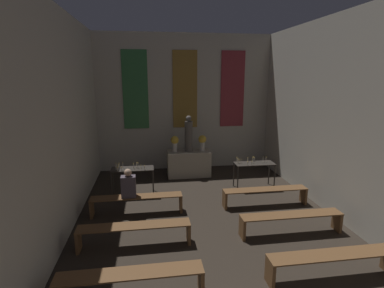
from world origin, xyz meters
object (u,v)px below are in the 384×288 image
Objects in this scene: statue at (189,135)px; pew_back_right at (265,193)px; pew_third_right at (291,219)px; person_seated at (128,185)px; candle_rack_left at (132,172)px; pew_third_left at (135,231)px; candle_rack_right at (254,166)px; pew_back_left at (137,201)px; pew_second_right at (332,260)px; flower_vase_right at (202,141)px; pew_second_left at (131,279)px; flower_vase_left at (175,142)px; altar at (189,163)px.

statue is 3.44m from pew_back_right.
statue reaches higher than pew_third_right.
person_seated reaches higher than pew_back_right.
candle_rack_left is 0.54× the size of pew_third_left.
candle_rack_right is 3.81m from pew_back_left.
pew_second_right is at bearing -90.00° from pew_third_right.
candle_rack_left is at bearing -147.98° from flower_vase_right.
pew_back_right is at bearing 90.00° from pew_second_right.
pew_second_left is at bearing -90.00° from pew_third_left.
flower_vase_left is at bearing 147.88° from candle_rack_right.
pew_second_right is at bearing -23.95° from pew_third_left.
person_seated is at bearing -91.37° from candle_rack_left.
candle_rack_right is 1.68× the size of person_seated.
pew_third_right and pew_back_left have the same top height.
altar is at bearing 73.61° from pew_second_left.
pew_third_right is at bearing -92.91° from candle_rack_right.
pew_second_right is 3.03m from pew_back_right.
candle_rack_left is (-2.35, -1.47, -0.52)m from flower_vase_right.
pew_back_left is at bearing -159.80° from candle_rack_right.
pew_second_left is 3.03m from pew_back_left.
candle_rack_left is 0.54× the size of pew_second_right.
person_seated is at bearing 93.58° from pew_second_left.
pew_second_left is 4.57m from pew_back_right.
candle_rack_left is at bearing 93.21° from pew_third_left.
pew_second_left is 1.00× the size of pew_second_right.
altar is 4.62m from pew_third_left.
pew_second_left is at bearing -106.39° from altar.
candle_rack_right is 4.56m from pew_third_left.
altar is at bearing 68.30° from pew_third_left.
pew_back_left is 1.00× the size of pew_back_right.
statue reaches higher than pew_second_left.
pew_third_right is 3.74m from pew_back_left.
flower_vase_left is 1.00× the size of flower_vase_right.
flower_vase_left reaches higher than pew_back_left.
pew_third_right is 3.14× the size of person_seated.
pew_second_right is 4.73m from person_seated.
person_seated is at bearing -180.00° from pew_back_right.
flower_vase_right is at bearing 133.11° from candle_rack_right.
person_seated is (-0.19, 3.03, 0.44)m from pew_second_left.
pew_second_left is 3.41m from pew_second_right.
altar is 1.20× the size of statue.
altar is 0.92m from flower_vase_right.
altar is 0.64× the size of pew_back_right.
pew_second_right is (2.19, -5.81, -0.87)m from flower_vase_left.
pew_back_right is (0.00, 3.03, 0.00)m from pew_second_right.
pew_second_right is 1.52m from pew_third_right.
altar is 1.02m from statue.
candle_rack_right is at bearing 87.09° from pew_third_right.
person_seated is (-1.90, -2.77, -0.67)m from statue.
statue is 0.54m from flower_vase_right.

